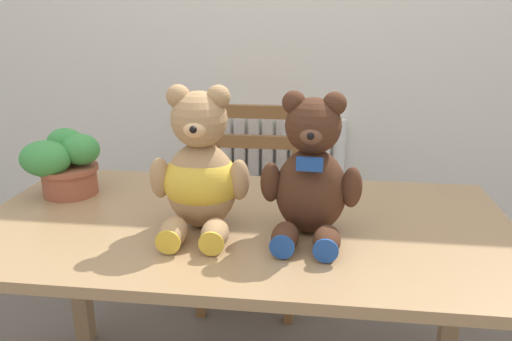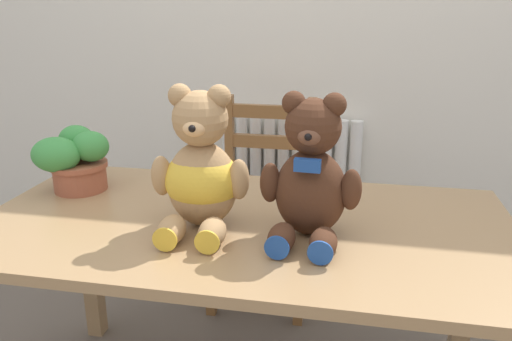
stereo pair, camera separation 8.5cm
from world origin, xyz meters
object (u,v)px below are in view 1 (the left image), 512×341
Objects in this scene: wooden_chair_behind at (251,203)px; potted_plant at (64,163)px; teddy_bear_left at (200,173)px; teddy_bear_right at (311,176)px.

potted_plant is at bearing 52.41° from wooden_chair_behind.
teddy_bear_left reaches higher than wooden_chair_behind.
potted_plant is (-0.51, -0.67, 0.38)m from wooden_chair_behind.
potted_plant is at bearing -24.24° from teddy_bear_left.
wooden_chair_behind is at bearing -68.88° from teddy_bear_right.
teddy_bear_left is 1.03× the size of teddy_bear_right.
potted_plant is (-0.49, 0.19, -0.05)m from teddy_bear_left.
wooden_chair_behind is 2.33× the size of teddy_bear_left.
wooden_chair_behind is 0.96m from teddy_bear_left.
teddy_bear_left reaches higher than potted_plant.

